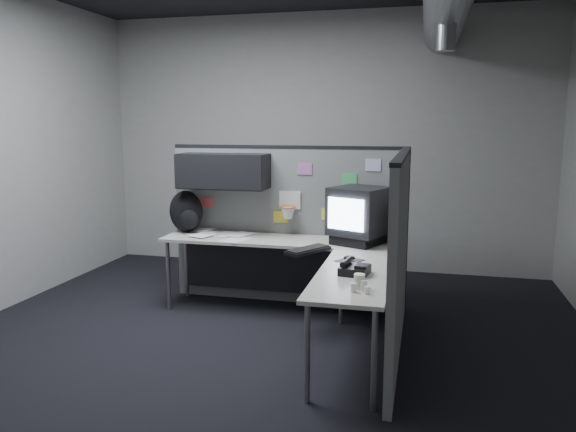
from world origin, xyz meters
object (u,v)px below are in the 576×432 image
(desk, at_px, (296,259))
(phone, at_px, (354,269))
(keyboard, at_px, (308,250))
(monitor, at_px, (359,215))
(backpack, at_px, (186,212))

(desk, relative_size, phone, 9.12)
(desk, bearing_deg, keyboard, -52.71)
(monitor, height_order, keyboard, monitor)
(phone, bearing_deg, keyboard, 146.50)
(desk, relative_size, keyboard, 4.95)
(desk, distance_m, backpack, 1.36)
(desk, distance_m, keyboard, 0.28)
(backpack, bearing_deg, phone, -48.56)
(desk, bearing_deg, monitor, 26.68)
(monitor, distance_m, backpack, 1.80)
(phone, height_order, backpack, backpack)
(monitor, distance_m, keyboard, 0.66)
(keyboard, height_order, phone, phone)
(monitor, bearing_deg, backpack, 154.56)
(keyboard, bearing_deg, monitor, 36.28)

